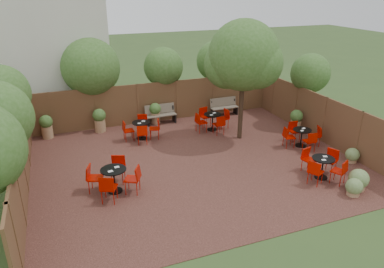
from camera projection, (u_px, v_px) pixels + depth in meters
name	position (u px, v px, depth m)	size (l,w,h in m)	color
ground	(195.00, 163.00, 14.18)	(80.00, 80.00, 0.00)	#354F23
courtyard_paving	(195.00, 162.00, 14.17)	(12.00, 10.00, 0.02)	#371E16
fence_back	(158.00, 102.00, 18.11)	(12.00, 0.08, 2.00)	brown
fence_left	(22.00, 165.00, 11.82)	(0.08, 10.00, 2.00)	brown
fence_right	(324.00, 119.00, 15.77)	(0.08, 10.00, 2.00)	brown
neighbour_building	(52.00, 37.00, 18.07)	(5.00, 4.00, 8.00)	beige
overhang_foliage	(105.00, 85.00, 14.58)	(15.44, 10.78, 2.71)	#32591C
courtyard_tree	(244.00, 59.00, 15.07)	(3.01, 2.96, 5.16)	black
park_bench_left	(160.00, 114.00, 17.98)	(1.53, 0.53, 0.94)	brown
park_bench_right	(224.00, 106.00, 19.12)	(1.47, 0.48, 0.90)	brown
bistro_tables	(213.00, 144.00, 14.63)	(9.71, 7.40, 0.96)	black
planters	(149.00, 119.00, 16.95)	(11.38, 4.01, 1.10)	#946E4A
low_shrubs	(356.00, 175.00, 12.57)	(2.25, 2.45, 0.72)	#946E4A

